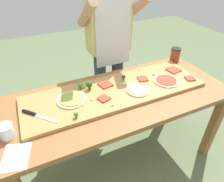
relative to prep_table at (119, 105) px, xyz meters
name	(u,v)px	position (x,y,z in m)	size (l,w,h in m)	color
ground_plane	(118,156)	(0.00, 0.00, -0.67)	(8.00, 8.00, 0.00)	#60704C
prep_table	(119,105)	(0.00, 0.00, 0.00)	(1.79, 0.75, 0.77)	brown
cutting_board	(116,91)	(-0.01, 0.05, 0.11)	(1.46, 0.46, 0.03)	#B27F47
chefs_knife	(35,115)	(-0.63, 0.01, 0.13)	(0.21, 0.23, 0.02)	#B7BABF
pizza_whole_tomato_red	(166,81)	(0.43, -0.02, 0.14)	(0.21, 0.21, 0.02)	beige
pizza_whole_pesto_green	(72,99)	(-0.36, 0.07, 0.14)	(0.22, 0.22, 0.02)	beige
pizza_whole_cheese_artichoke	(138,90)	(0.14, -0.04, 0.14)	(0.18, 0.18, 0.02)	beige
pizza_slice_far_left	(104,98)	(-0.14, -0.02, 0.13)	(0.08, 0.08, 0.01)	#BC3D28
pizza_slice_near_right	(190,78)	(0.64, -0.08, 0.13)	(0.08, 0.08, 0.01)	#BC3D28
pizza_slice_center	(143,79)	(0.27, 0.09, 0.13)	(0.08, 0.08, 0.01)	#BC3D28
pizza_slice_near_left	(105,84)	(-0.06, 0.15, 0.13)	(0.10, 0.10, 0.01)	#BC3D28
pizza_slice_far_right	(173,70)	(0.61, 0.10, 0.13)	(0.11, 0.11, 0.01)	#BC3D28
broccoli_floret_back_mid	(80,85)	(-0.26, 0.18, 0.17)	(0.04, 0.04, 0.06)	#3F7220
broccoli_floret_front_mid	(124,77)	(0.12, 0.16, 0.15)	(0.03, 0.03, 0.04)	#2C5915
broccoli_floret_front_right	(89,85)	(-0.20, 0.14, 0.17)	(0.05, 0.05, 0.07)	#2C5915
broccoli_floret_center_left	(76,114)	(-0.39, -0.13, 0.15)	(0.03, 0.03, 0.04)	#487A23
cheese_crumble_a	(139,70)	(0.33, 0.24, 0.14)	(0.01, 0.01, 0.01)	silver
cheese_crumble_b	(92,100)	(-0.23, 0.00, 0.13)	(0.01, 0.01, 0.01)	silver
cheese_crumble_c	(113,105)	(-0.11, -0.12, 0.13)	(0.01, 0.01, 0.01)	silver
cheese_crumble_d	(154,74)	(0.40, 0.11, 0.14)	(0.02, 0.02, 0.02)	white
cheese_crumble_e	(124,84)	(0.08, 0.08, 0.14)	(0.02, 0.02, 0.02)	silver
flour_cup	(7,132)	(-0.81, -0.09, 0.14)	(0.09, 0.09, 0.09)	white
sauce_jar	(175,55)	(0.78, 0.29, 0.17)	(0.10, 0.10, 0.14)	#99381E
recipe_note	(16,157)	(-0.78, -0.27, 0.10)	(0.14, 0.19, 0.00)	white
cook_center	(109,41)	(0.16, 0.56, 0.33)	(0.54, 0.39, 1.67)	#333847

